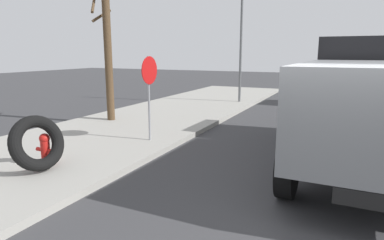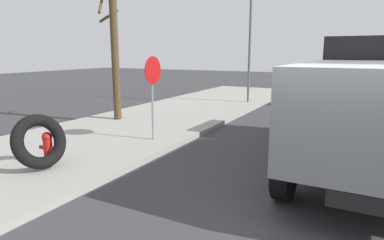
{
  "view_description": "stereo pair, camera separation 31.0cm",
  "coord_description": "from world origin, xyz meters",
  "px_view_note": "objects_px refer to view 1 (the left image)",
  "views": [
    {
      "loc": [
        -5.13,
        -0.2,
        2.59
      ],
      "look_at": [
        1.34,
        2.84,
        1.14
      ],
      "focal_mm": 31.22,
      "sensor_mm": 36.0,
      "label": 1
    },
    {
      "loc": [
        -5.0,
        -0.47,
        2.59
      ],
      "look_at": [
        1.34,
        2.84,
        1.14
      ],
      "focal_mm": 31.22,
      "sensor_mm": 36.0,
      "label": 2
    }
  ],
  "objects_px": {
    "dump_truck_gray": "(368,97)",
    "stop_sign": "(149,83)",
    "bare_tree": "(107,36)",
    "street_light_pole": "(241,34)",
    "dump_truck_green": "(376,71)",
    "fire_hydrant": "(46,148)",
    "loose_tire": "(37,143)"
  },
  "relations": [
    {
      "from": "dump_truck_green",
      "to": "dump_truck_gray",
      "type": "bearing_deg",
      "value": 175.93
    },
    {
      "from": "dump_truck_green",
      "to": "street_light_pole",
      "type": "distance_m",
      "value": 7.7
    },
    {
      "from": "dump_truck_gray",
      "to": "street_light_pole",
      "type": "distance_m",
      "value": 9.68
    },
    {
      "from": "stop_sign",
      "to": "street_light_pole",
      "type": "xyz_separation_m",
      "value": [
        8.4,
        -0.01,
        1.7
      ]
    },
    {
      "from": "dump_truck_gray",
      "to": "street_light_pole",
      "type": "relative_size",
      "value": 1.06
    },
    {
      "from": "stop_sign",
      "to": "bare_tree",
      "type": "height_order",
      "value": "bare_tree"
    },
    {
      "from": "dump_truck_green",
      "to": "street_light_pole",
      "type": "relative_size",
      "value": 1.06
    },
    {
      "from": "bare_tree",
      "to": "street_light_pole",
      "type": "bearing_deg",
      "value": -23.9
    },
    {
      "from": "street_light_pole",
      "to": "loose_tire",
      "type": "bearing_deg",
      "value": 176.19
    },
    {
      "from": "dump_truck_green",
      "to": "bare_tree",
      "type": "distance_m",
      "value": 14.12
    },
    {
      "from": "fire_hydrant",
      "to": "street_light_pole",
      "type": "distance_m",
      "value": 11.64
    },
    {
      "from": "stop_sign",
      "to": "dump_truck_gray",
      "type": "bearing_deg",
      "value": -83.97
    },
    {
      "from": "dump_truck_gray",
      "to": "stop_sign",
      "type": "bearing_deg",
      "value": 96.03
    },
    {
      "from": "loose_tire",
      "to": "street_light_pole",
      "type": "height_order",
      "value": "street_light_pole"
    },
    {
      "from": "stop_sign",
      "to": "loose_tire",
      "type": "bearing_deg",
      "value": 166.35
    },
    {
      "from": "fire_hydrant",
      "to": "stop_sign",
      "type": "height_order",
      "value": "stop_sign"
    },
    {
      "from": "bare_tree",
      "to": "dump_truck_green",
      "type": "bearing_deg",
      "value": -40.55
    },
    {
      "from": "dump_truck_green",
      "to": "street_light_pole",
      "type": "xyz_separation_m",
      "value": [
        -4.12,
        6.23,
        1.87
      ]
    },
    {
      "from": "dump_truck_gray",
      "to": "dump_truck_green",
      "type": "height_order",
      "value": "same"
    },
    {
      "from": "dump_truck_gray",
      "to": "fire_hydrant",
      "type": "bearing_deg",
      "value": 118.33
    },
    {
      "from": "loose_tire",
      "to": "bare_tree",
      "type": "bearing_deg",
      "value": 23.12
    },
    {
      "from": "fire_hydrant",
      "to": "loose_tire",
      "type": "relative_size",
      "value": 0.61
    },
    {
      "from": "fire_hydrant",
      "to": "loose_tire",
      "type": "height_order",
      "value": "loose_tire"
    },
    {
      "from": "stop_sign",
      "to": "dump_truck_gray",
      "type": "relative_size",
      "value": 0.33
    },
    {
      "from": "stop_sign",
      "to": "bare_tree",
      "type": "relative_size",
      "value": 0.38
    },
    {
      "from": "dump_truck_gray",
      "to": "bare_tree",
      "type": "xyz_separation_m",
      "value": [
        1.28,
        8.27,
        1.55
      ]
    },
    {
      "from": "dump_truck_gray",
      "to": "bare_tree",
      "type": "relative_size",
      "value": 1.13
    },
    {
      "from": "stop_sign",
      "to": "bare_tree",
      "type": "bearing_deg",
      "value": 57.37
    },
    {
      "from": "stop_sign",
      "to": "fire_hydrant",
      "type": "bearing_deg",
      "value": 162.12
    },
    {
      "from": "fire_hydrant",
      "to": "dump_truck_green",
      "type": "relative_size",
      "value": 0.1
    },
    {
      "from": "fire_hydrant",
      "to": "stop_sign",
      "type": "xyz_separation_m",
      "value": [
        2.82,
        -0.91,
        1.24
      ]
    },
    {
      "from": "fire_hydrant",
      "to": "stop_sign",
      "type": "bearing_deg",
      "value": -17.88
    }
  ]
}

